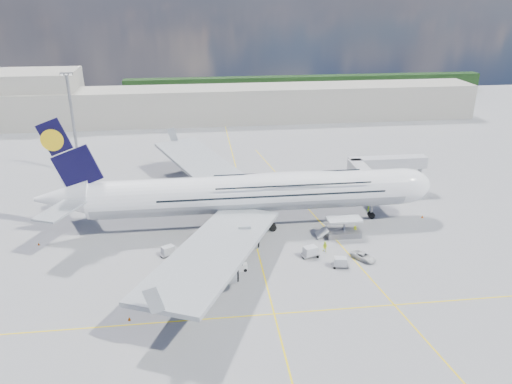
{
  "coord_description": "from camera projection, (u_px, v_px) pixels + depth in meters",
  "views": [
    {
      "loc": [
        -10.08,
        -79.66,
        43.91
      ],
      "look_at": [
        0.8,
        8.0,
        7.81
      ],
      "focal_mm": 35.0,
      "sensor_mm": 36.0,
      "label": 1
    }
  ],
  "objects": [
    {
      "name": "crew_van",
      "position": [
        355.0,
        230.0,
        95.64
      ],
      "size": [
        0.86,
        1.06,
        1.87
      ],
      "primitive_type": "imported",
      "rotation": [
        0.0,
        0.0,
        1.9
      ],
      "color": "#C9DE17",
      "rests_on": "ground"
    },
    {
      "name": "airliner",
      "position": [
        252.0,
        193.0,
        97.56
      ],
      "size": [
        77.26,
        79.15,
        23.71
      ],
      "color": "white",
      "rests_on": "ground"
    },
    {
      "name": "taxi_line_diag",
      "position": [
        319.0,
        221.0,
        101.72
      ],
      "size": [
        14.16,
        99.06,
        0.01
      ],
      "primitive_type": "cube",
      "rotation": [
        0.0,
        0.0,
        0.14
      ],
      "color": "yellow",
      "rests_on": "ground"
    },
    {
      "name": "catering_truck_outer",
      "position": [
        203.0,
        162.0,
        129.93
      ],
      "size": [
        7.53,
        3.37,
        4.38
      ],
      "rotation": [
        0.0,
        0.0,
        0.11
      ],
      "color": "gray",
      "rests_on": "ground"
    },
    {
      "name": "light_mast",
      "position": [
        73.0,
        123.0,
        122.72
      ],
      "size": [
        3.0,
        0.7,
        25.5
      ],
      "color": "gray",
      "rests_on": "ground"
    },
    {
      "name": "hangar",
      "position": [
        19.0,
        98.0,
        171.41
      ],
      "size": [
        40.0,
        22.0,
        18.0
      ],
      "primitive_type": "cube",
      "color": "#B2AD9E",
      "rests_on": "ground"
    },
    {
      "name": "jet_bridge",
      "position": [
        378.0,
        168.0,
        110.98
      ],
      "size": [
        18.8,
        12.1,
        8.5
      ],
      "color": "#B7B7BC",
      "rests_on": "ground"
    },
    {
      "name": "cone_wing_left_inner",
      "position": [
        208.0,
        200.0,
        111.07
      ],
      "size": [
        0.4,
        0.4,
        0.5
      ],
      "color": "orange",
      "rests_on": "ground"
    },
    {
      "name": "cargo_loader",
      "position": [
        343.0,
        230.0,
        95.04
      ],
      "size": [
        8.53,
        3.2,
        3.67
      ],
      "color": "silver",
      "rests_on": "ground"
    },
    {
      "name": "cone_wing_right_inner",
      "position": [
        203.0,
        271.0,
        83.11
      ],
      "size": [
        0.46,
        0.46,
        0.58
      ],
      "color": "orange",
      "rests_on": "ground"
    },
    {
      "name": "dolly_nose_near",
      "position": [
        340.0,
        262.0,
        84.48
      ],
      "size": [
        3.04,
        2.02,
        1.78
      ],
      "rotation": [
        0.0,
        0.0,
        -0.2
      ],
      "color": "gray",
      "rests_on": "ground"
    },
    {
      "name": "dolly_row_c",
      "position": [
        209.0,
        241.0,
        91.23
      ],
      "size": [
        3.61,
        2.85,
        2.02
      ],
      "rotation": [
        0.0,
        0.0,
        0.42
      ],
      "color": "gray",
      "rests_on": "ground"
    },
    {
      "name": "terminal",
      "position": [
        223.0,
        104.0,
        175.94
      ],
      "size": [
        180.0,
        16.0,
        12.0
      ],
      "primitive_type": "cube",
      "color": "#B2AD9E",
      "rests_on": "ground"
    },
    {
      "name": "dolly_row_b",
      "position": [
        160.0,
        280.0,
        79.21
      ],
      "size": [
        3.27,
        2.18,
        1.91
      ],
      "rotation": [
        0.0,
        0.0,
        0.2
      ],
      "color": "gray",
      "rests_on": "ground"
    },
    {
      "name": "baggage_tug",
      "position": [
        240.0,
        267.0,
        83.49
      ],
      "size": [
        2.57,
        1.26,
        1.58
      ],
      "rotation": [
        0.0,
        0.0,
        0.04
      ],
      "color": "white",
      "rests_on": "ground"
    },
    {
      "name": "crew_loader",
      "position": [
        325.0,
        247.0,
        89.36
      ],
      "size": [
        1.21,
        1.2,
        1.98
      ],
      "primitive_type": "imported",
      "rotation": [
        0.0,
        0.0,
        -0.74
      ],
      "color": "#E4FF1A",
      "rests_on": "ground"
    },
    {
      "name": "tree_line",
      "position": [
        307.0,
        85.0,
        222.59
      ],
      "size": [
        160.0,
        6.0,
        8.0
      ],
      "primitive_type": "cube",
      "color": "#193814",
      "rests_on": "ground"
    },
    {
      "name": "cone_tail",
      "position": [
        39.0,
        244.0,
        91.97
      ],
      "size": [
        0.42,
        0.42,
        0.53
      ],
      "color": "orange",
      "rests_on": "ground"
    },
    {
      "name": "cone_nose",
      "position": [
        422.0,
        216.0,
        102.9
      ],
      "size": [
        0.48,
        0.48,
        0.61
      ],
      "color": "orange",
      "rests_on": "ground"
    },
    {
      "name": "service_van",
      "position": [
        363.0,
        256.0,
        86.9
      ],
      "size": [
        4.29,
        4.84,
        1.24
      ],
      "primitive_type": "imported",
      "rotation": [
        0.0,
        0.0,
        0.62
      ],
      "color": "silver",
      "rests_on": "ground"
    },
    {
      "name": "ground",
      "position": [
        257.0,
        248.0,
        90.94
      ],
      "size": [
        300.0,
        300.0,
        0.0
      ],
      "primitive_type": "plane",
      "color": "gray",
      "rests_on": "ground"
    },
    {
      "name": "catering_truck_inner",
      "position": [
        210.0,
        192.0,
        110.79
      ],
      "size": [
        7.11,
        2.82,
        4.25
      ],
      "rotation": [
        0.0,
        0.0,
        0.02
      ],
      "color": "gray",
      "rests_on": "ground"
    },
    {
      "name": "dolly_row_a",
      "position": [
        179.0,
        259.0,
        86.59
      ],
      "size": [
        3.1,
        1.92,
        0.43
      ],
      "rotation": [
        0.0,
        0.0,
        0.13
      ],
      "color": "gray",
      "rests_on": "ground"
    },
    {
      "name": "crew_nose",
      "position": [
        368.0,
        208.0,
        105.4
      ],
      "size": [
        0.74,
        0.67,
        1.69
      ],
      "primitive_type": "imported",
      "rotation": [
        0.0,
        0.0,
        0.57
      ],
      "color": "#A7F619",
      "rests_on": "ground"
    },
    {
      "name": "cone_wing_right_outer",
      "position": [
        129.0,
        319.0,
        71.07
      ],
      "size": [
        0.45,
        0.45,
        0.57
      ],
      "color": "orange",
      "rests_on": "ground"
    },
    {
      "name": "dolly_back",
      "position": [
        168.0,
        251.0,
        88.1
      ],
      "size": [
        3.24,
        2.77,
        1.81
      ],
      "rotation": [
        0.0,
        0.0,
        0.53
      ],
      "color": "gray",
      "rests_on": "ground"
    },
    {
      "name": "crew_wing",
      "position": [
        206.0,
        247.0,
        89.28
      ],
      "size": [
        0.54,
        1.19,
        2.0
      ],
      "primitive_type": "imported",
      "rotation": [
        0.0,
        0.0,
        1.62
      ],
      "color": "#E1F91A",
      "rests_on": "ground"
    },
    {
      "name": "taxi_line_main",
      "position": [
        257.0,
        248.0,
        90.94
      ],
      "size": [
        0.25,
        220.0,
        0.01
      ],
      "primitive_type": "cube",
      "color": "yellow",
      "rests_on": "ground"
    },
    {
      "name": "taxi_line_cross",
      "position": [
        274.0,
        314.0,
        72.56
      ],
      "size": [
        120.0,
        0.25,
        0.01
      ],
      "primitive_type": "cube",
      "color": "yellow",
      "rests_on": "ground"
    },
    {
      "name": "dolly_nose_far",
      "position": [
        310.0,
        251.0,
        87.66
      ],
      "size": [
        3.47,
        2.55,
        1.97
      ],
      "rotation": [
        0.0,
        0.0,
        0.32
      ],
      "color": "gray",
      "rests_on": "ground"
    },
    {
      "name": "crew_tug",
      "position": [
        220.0,
        265.0,
        83.74
      ],
      "size": [
        1.13,
        0.71,
        1.68
      ],
      "primitive_type": "imported",
      "rotation": [
        0.0,
        0.0,
        0.09
      ],
      "color": "#BBFF1A",
      "rests_on": "ground"
    },
    {
      "name": "cone_wing_left_outer",
      "position": [
        210.0,
        175.0,
        125.98
      ],
      "size": [
        0.38,
        0.38,
        0.48
      ],
      "color": "orange",
      "rests_on": "ground"
    }
  ]
}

